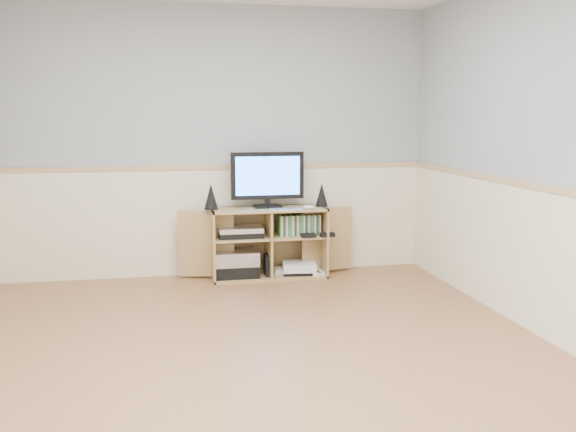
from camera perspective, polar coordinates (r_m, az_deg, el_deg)
The scene contains 11 objects.
room at distance 3.92m, azimuth -4.35°, elevation 4.75°, with size 4.04×4.54×2.54m.
media_cabinet at distance 6.03m, azimuth -1.82°, elevation -2.22°, with size 1.66×0.40×0.65m.
monitor at distance 5.94m, azimuth -1.84°, elevation 3.45°, with size 0.68×0.18×0.51m.
speaker_left at distance 5.87m, azimuth -6.86°, elevation 1.72°, with size 0.13×0.13×0.24m, color black.
speaker_right at distance 6.04m, azimuth 3.01°, elevation 1.89°, with size 0.12×0.12×0.22m, color black.
keyboard at distance 5.82m, azimuth -0.16°, elevation 0.61°, with size 0.29×0.12×0.01m, color silver.
mouse at distance 5.86m, azimuth 1.85°, elevation 0.79°, with size 0.10×0.06×0.04m, color white.
av_components at distance 5.96m, azimuth -4.46°, elevation -3.49°, with size 0.50×0.30×0.47m.
game_consoles at distance 6.08m, azimuth 0.86°, elevation -4.65°, with size 0.46×0.30×0.11m.
game_cases at distance 5.99m, azimuth 0.99°, elevation -0.80°, with size 0.39×0.14×0.19m, color #3F8C3F.
wall_outlet at distance 6.25m, azimuth 2.92°, elevation 0.67°, with size 0.12×0.03×0.12m, color white.
Camera 1 is at (-0.55, -3.76, 1.50)m, focal length 40.00 mm.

